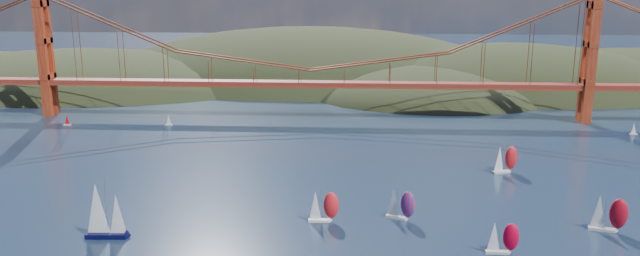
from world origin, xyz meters
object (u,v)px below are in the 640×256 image
object	(u,v)px
sloop_navy	(103,211)
racer_1	(502,237)
racer_0	(323,206)
racer_3	(505,159)
racer_rwb	(400,204)
racer_2	(608,213)

from	to	relation	value
sloop_navy	racer_1	world-z (taller)	sloop_navy
sloop_navy	racer_0	xyz separation A→B (m)	(52.86, 13.41, -2.52)
sloop_navy	racer_3	distance (m)	124.26
racer_3	racer_rwb	bearing A→B (deg)	-152.53
racer_0	racer_1	distance (m)	45.47
racer_2	racer_rwb	bearing A→B (deg)	-170.36
racer_0	racer_3	bearing A→B (deg)	34.70
racer_3	racer_rwb	size ratio (longest dim) A/B	1.10
racer_2	sloop_navy	bearing A→B (deg)	-159.69
racer_1	racer_2	size ratio (longest dim) A/B	0.84
racer_2	racer_rwb	world-z (taller)	racer_2
racer_2	racer_3	world-z (taller)	racer_2
racer_0	racer_3	size ratio (longest dim) A/B	0.92
racer_1	sloop_navy	bearing A→B (deg)	178.84
sloop_navy	racer_0	bearing A→B (deg)	11.06
racer_0	racer_2	world-z (taller)	racer_2
racer_rwb	racer_3	bearing A→B (deg)	73.80
sloop_navy	racer_1	xyz separation A→B (m)	(95.16, -3.27, -2.82)
racer_0	racer_rwb	size ratio (longest dim) A/B	1.01
racer_1	racer_rwb	size ratio (longest dim) A/B	0.94
racer_0	racer_2	xyz separation A→B (m)	(71.66, -1.88, 0.47)
racer_3	racer_rwb	distance (m)	55.78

